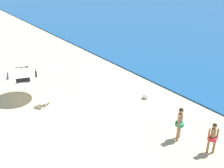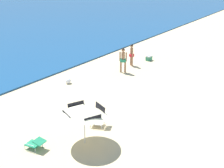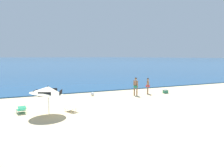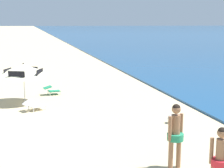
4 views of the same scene
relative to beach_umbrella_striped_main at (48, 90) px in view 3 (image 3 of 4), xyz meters
name	(u,v)px [view 3 (image 3 of 4)]	position (x,y,z in m)	size (l,w,h in m)	color
ground_plane	(145,118)	(5.35, -3.01, -1.65)	(800.00, 800.00, 0.00)	tan
ocean_water	(22,58)	(5.35, 407.48, -1.60)	(800.00, 800.00, 0.10)	navy
beach_umbrella_striped_main	(48,90)	(0.00, 0.00, 0.00)	(2.55, 2.51, 2.06)	silver
lounge_chair_under_umbrella	(21,109)	(-1.61, 1.41, -1.37)	(0.67, 0.93, 0.50)	#1E7F56
lounge_chair_beside_umbrella	(72,108)	(1.59, 0.40, -1.38)	(0.85, 1.02, 0.52)	white
person_standing_near_shore	(148,85)	(10.32, 4.27, -0.71)	(0.40, 0.40, 1.63)	#8C6042
person_standing_beside	(136,85)	(8.71, 3.93, -0.62)	(0.44, 0.49, 1.78)	#8C6042
cooler_box	(165,91)	(12.25, 3.87, -1.45)	(0.51, 0.37, 0.43)	#2D7F5B
beach_ball	(93,94)	(4.84, 5.58, -1.47)	(0.36, 0.36, 0.36)	white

